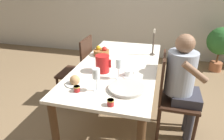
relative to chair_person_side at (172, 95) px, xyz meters
name	(u,v)px	position (x,y,z in m)	size (l,w,h in m)	color
ground_plane	(117,119)	(-0.62, 0.07, -0.51)	(20.00, 20.00, 0.00)	#7F6647
dining_table	(118,73)	(-0.62, 0.07, 0.16)	(0.88, 1.77, 0.78)	silver
chair_person_side	(172,95)	(0.00, 0.00, 0.00)	(0.42, 0.42, 0.97)	#331E14
chair_opposite	(79,69)	(-1.25, 0.38, 0.00)	(0.42, 0.42, 0.97)	#331E14
person_seated	(183,80)	(0.09, 0.01, 0.20)	(0.39, 0.41, 1.19)	#33333D
red_pitcher	(102,64)	(-0.74, -0.15, 0.36)	(0.17, 0.15, 0.18)	red
wine_glass_water	(96,75)	(-0.67, -0.54, 0.42)	(0.06, 0.06, 0.21)	white
wine_glass_juice	(119,64)	(-0.53, -0.27, 0.42)	(0.06, 0.06, 0.21)	white
teacup_near_person	(128,73)	(-0.46, -0.18, 0.29)	(0.15, 0.15, 0.06)	white
serving_tray	(127,88)	(-0.42, -0.46, 0.28)	(0.32, 0.32, 0.03)	#B7B2A8
bread_plate	(75,81)	(-0.90, -0.48, 0.30)	(0.18, 0.18, 0.10)	white
jam_jar_amber	(77,89)	(-0.83, -0.60, 0.30)	(0.06, 0.06, 0.05)	#A81E1E
jam_jar_red	(111,102)	(-0.49, -0.73, 0.30)	(0.06, 0.06, 0.05)	#A81E1E
fruit_bowl	(101,52)	(-0.90, 0.32, 0.31)	(0.20, 0.20, 0.12)	brown
candlestick_tall	(153,45)	(-0.27, 0.50, 0.40)	(0.06, 0.06, 0.34)	#4C4238
potted_plant	(221,43)	(0.91, 2.06, 0.06)	(0.52, 0.52, 0.87)	#A8603D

